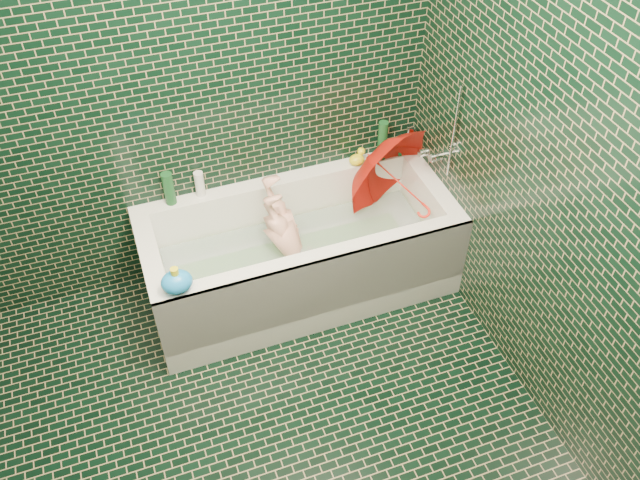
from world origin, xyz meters
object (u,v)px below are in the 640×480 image
object	(u,v)px
umbrella	(400,183)
rubber_duck	(358,158)
bathtub	(301,261)
child	(291,247)
bath_toy	(177,282)

from	to	relation	value
umbrella	rubber_duck	bearing A→B (deg)	102.90
bathtub	child	xyz separation A→B (m)	(-0.04, 0.03, 0.10)
child	rubber_duck	xyz separation A→B (m)	(0.51, 0.29, 0.28)
child	umbrella	size ratio (longest dim) A/B	1.52
child	rubber_duck	size ratio (longest dim) A/B	6.98
umbrella	bath_toy	distance (m)	1.38
bathtub	umbrella	distance (m)	0.71
child	umbrella	distance (m)	0.71
child	bath_toy	distance (m)	0.81
bathtub	child	world-z (taller)	bathtub
bathtub	umbrella	xyz separation A→B (m)	(0.62, 0.07, 0.35)
child	umbrella	xyz separation A→B (m)	(0.66, 0.03, 0.25)
umbrella	rubber_duck	world-z (taller)	umbrella
bathtub	child	size ratio (longest dim) A/B	1.95
umbrella	bath_toy	bearing A→B (deg)	176.86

